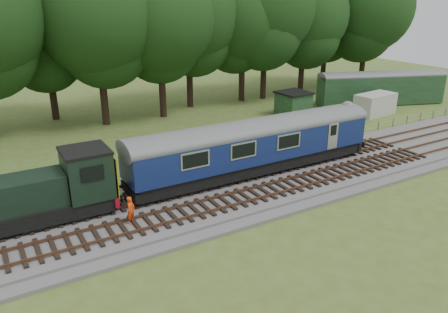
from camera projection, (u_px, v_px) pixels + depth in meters
ground at (213, 198)px, 27.38m from camera, size 120.00×120.00×0.00m
ballast at (213, 195)px, 27.31m from camera, size 70.00×7.00×0.35m
track_north at (203, 184)px, 28.36m from camera, size 67.20×2.40×0.21m
track_south at (226, 201)px, 25.94m from camera, size 67.20×2.40×0.21m
fence at (182, 174)px, 31.01m from camera, size 64.00×0.12×1.00m
tree_line at (110, 118)px, 45.16m from camera, size 70.00×8.00×18.00m
dmu_railcar at (255, 142)px, 29.51m from camera, size 18.05×2.86×3.88m
shunter_loco at (37, 195)px, 23.11m from camera, size 8.91×2.60×3.38m
worker at (131, 210)px, 23.35m from camera, size 0.67×0.66×1.56m
parked_coach at (381, 86)px, 50.01m from camera, size 14.64×7.44×3.74m
shed at (293, 104)px, 45.48m from camera, size 3.28×3.28×2.54m
caravan at (375, 104)px, 45.96m from camera, size 4.80×2.74×2.24m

